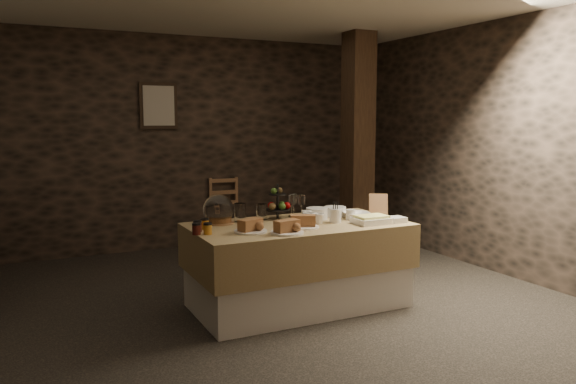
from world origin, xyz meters
name	(u,v)px	position (x,y,z in m)	size (l,w,h in m)	color
ground_plane	(249,307)	(0.00, 0.00, 0.00)	(5.50, 5.00, 0.01)	black
room_shell	(247,123)	(0.00, 0.00, 1.56)	(5.52, 5.02, 2.60)	black
buffet_table	(298,259)	(0.39, -0.15, 0.41)	(1.82, 0.96, 0.72)	silver
chair	(226,216)	(0.63, 2.34, 0.38)	(0.42, 0.40, 0.66)	#8C6442
timber_column	(358,144)	(1.95, 1.34, 1.30)	(0.30, 0.30, 2.60)	black
framed_picture	(158,106)	(-0.15, 2.47, 1.75)	(0.45, 0.04, 0.55)	black
plate_stack_a	(317,213)	(0.64, -0.03, 0.77)	(0.19, 0.19, 0.10)	white
plate_stack_b	(335,211)	(0.87, 0.04, 0.76)	(0.20, 0.20, 0.09)	white
cutlery_holder	(335,216)	(0.70, -0.25, 0.78)	(0.10, 0.10, 0.12)	white
cup_a	(309,218)	(0.47, -0.19, 0.77)	(0.12, 0.12, 0.09)	white
cup_b	(319,219)	(0.54, -0.24, 0.76)	(0.10, 0.10, 0.09)	white
mug_c	(307,216)	(0.50, -0.10, 0.77)	(0.09, 0.09, 0.10)	white
mug_d	(351,215)	(0.89, -0.19, 0.76)	(0.08, 0.08, 0.09)	white
bowl	(357,215)	(0.97, -0.16, 0.75)	(0.23, 0.23, 0.06)	white
cake_dome	(218,211)	(-0.21, 0.15, 0.82)	(0.26, 0.26, 0.26)	#8C6442
fruit_stand	(278,205)	(0.34, 0.13, 0.84)	(0.22, 0.22, 0.31)	black
bread_platter_left	(250,227)	(-0.11, -0.31, 0.76)	(0.26, 0.26, 0.11)	white
bread_platter_center	(287,228)	(0.13, -0.48, 0.76)	(0.26, 0.26, 0.11)	white
bread_platter_right	(303,223)	(0.34, -0.33, 0.76)	(0.26, 0.26, 0.11)	white
jam_jars	(202,228)	(-0.45, -0.15, 0.76)	(0.18, 0.26, 0.07)	#571B15
tart_dish	(371,220)	(0.95, -0.42, 0.75)	(0.30, 0.22, 0.07)	white
square_dish	(396,219)	(1.18, -0.46, 0.74)	(0.14, 0.14, 0.04)	white
menu_frame	(378,206)	(1.24, -0.11, 0.81)	(0.17, 0.02, 0.22)	#8C6442
storage_jar_a	(240,212)	(-0.02, 0.15, 0.80)	(0.10, 0.10, 0.16)	white
storage_jar_b	(261,212)	(0.19, 0.16, 0.79)	(0.09, 0.09, 0.14)	white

